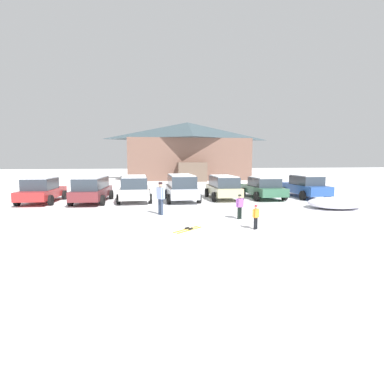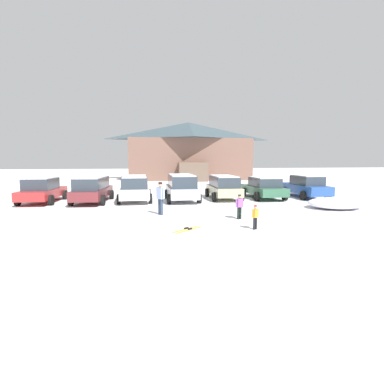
# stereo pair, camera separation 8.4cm
# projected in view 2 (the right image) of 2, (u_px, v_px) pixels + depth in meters

# --- Properties ---
(ground) EXTENTS (160.00, 160.00, 0.00)m
(ground) POSITION_uv_depth(u_px,v_px,m) (254.00, 246.00, 9.75)
(ground) COLOR white
(ski_lodge) EXTENTS (17.13, 11.37, 7.98)m
(ski_lodge) POSITION_uv_depth(u_px,v_px,m) (188.00, 150.00, 42.66)
(ski_lodge) COLOR brown
(ski_lodge) RESTS_ON ground
(parked_red_sedan) EXTENTS (2.31, 4.54, 1.65)m
(parked_red_sedan) POSITION_uv_depth(u_px,v_px,m) (42.00, 190.00, 19.41)
(parked_red_sedan) COLOR #B72828
(parked_red_sedan) RESTS_ON ground
(parked_maroon_van) EXTENTS (2.36, 4.88, 1.69)m
(parked_maroon_van) POSITION_uv_depth(u_px,v_px,m) (92.00, 188.00, 19.50)
(parked_maroon_van) COLOR maroon
(parked_maroon_van) RESTS_ON ground
(parked_white_suv) EXTENTS (2.25, 4.82, 1.70)m
(parked_white_suv) POSITION_uv_depth(u_px,v_px,m) (135.00, 187.00, 20.18)
(parked_white_suv) COLOR silver
(parked_white_suv) RESTS_ON ground
(parked_silver_wagon) EXTENTS (2.18, 4.51, 1.78)m
(parked_silver_wagon) POSITION_uv_depth(u_px,v_px,m) (181.00, 187.00, 20.24)
(parked_silver_wagon) COLOR silver
(parked_silver_wagon) RESTS_ON ground
(parked_beige_suv) EXTENTS (2.19, 4.29, 1.66)m
(parked_beige_suv) POSITION_uv_depth(u_px,v_px,m) (224.00, 186.00, 21.16)
(parked_beige_suv) COLOR tan
(parked_beige_suv) RESTS_ON ground
(parked_green_coupe) EXTENTS (2.23, 4.55, 1.54)m
(parked_green_coupe) POSITION_uv_depth(u_px,v_px,m) (264.00, 187.00, 21.49)
(parked_green_coupe) COLOR #34664A
(parked_green_coupe) RESTS_ON ground
(parked_blue_hatchback) EXTENTS (2.06, 4.63, 1.65)m
(parked_blue_hatchback) POSITION_uv_depth(u_px,v_px,m) (306.00, 186.00, 21.99)
(parked_blue_hatchback) COLOR #284F9D
(parked_blue_hatchback) RESTS_ON ground
(skier_adult_in_blue_parka) EXTENTS (0.42, 0.53, 1.67)m
(skier_adult_in_blue_parka) POSITION_uv_depth(u_px,v_px,m) (160.00, 196.00, 15.09)
(skier_adult_in_blue_parka) COLOR #34425A
(skier_adult_in_blue_parka) RESTS_ON ground
(skier_child_in_purple_jacket) EXTENTS (0.41, 0.25, 1.16)m
(skier_child_in_purple_jacket) POSITION_uv_depth(u_px,v_px,m) (239.00, 205.00, 14.04)
(skier_child_in_purple_jacket) COLOR black
(skier_child_in_purple_jacket) RESTS_ON ground
(skier_child_in_orange_jacket) EXTENTS (0.33, 0.24, 0.99)m
(skier_child_in_orange_jacket) POSITION_uv_depth(u_px,v_px,m) (255.00, 216.00, 11.99)
(skier_child_in_orange_jacket) COLOR black
(skier_child_in_orange_jacket) RESTS_ON ground
(pair_of_skis) EXTENTS (1.31, 1.18, 0.08)m
(pair_of_skis) POSITION_uv_depth(u_px,v_px,m) (188.00, 229.00, 11.97)
(pair_of_skis) COLOR gold
(pair_of_skis) RESTS_ON ground
(plowed_snow_pile) EXTENTS (3.14, 2.51, 0.61)m
(plowed_snow_pile) POSITION_uv_depth(u_px,v_px,m) (335.00, 203.00, 17.15)
(plowed_snow_pile) COLOR white
(plowed_snow_pile) RESTS_ON ground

